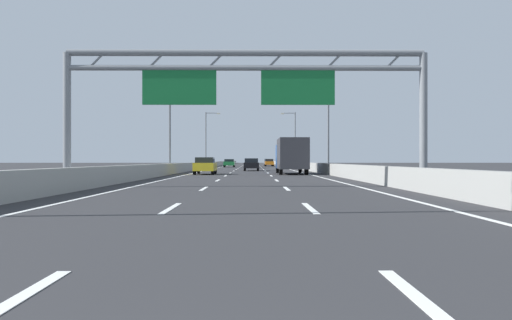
% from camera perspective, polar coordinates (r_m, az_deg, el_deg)
% --- Properties ---
extents(ground_plane, '(260.00, 260.00, 0.00)m').
position_cam_1_polar(ground_plane, '(100.75, -0.60, -0.71)').
color(ground_plane, '#2D2D30').
extents(lane_dash_left_1, '(0.16, 3.00, 0.01)m').
position_cam_1_polar(lane_dash_left_1, '(13.46, -9.45, -5.31)').
color(lane_dash_left_1, white).
rests_on(lane_dash_left_1, ground_plane).
extents(lane_dash_left_2, '(0.16, 3.00, 0.01)m').
position_cam_1_polar(lane_dash_left_2, '(22.37, -5.82, -3.19)').
color(lane_dash_left_2, white).
rests_on(lane_dash_left_2, ground_plane).
extents(lane_dash_left_3, '(0.16, 3.00, 0.01)m').
position_cam_1_polar(lane_dash_left_3, '(31.33, -4.27, -2.28)').
color(lane_dash_left_3, white).
rests_on(lane_dash_left_3, ground_plane).
extents(lane_dash_left_4, '(0.16, 3.00, 0.01)m').
position_cam_1_polar(lane_dash_left_4, '(40.31, -3.42, -1.77)').
color(lane_dash_left_4, white).
rests_on(lane_dash_left_4, ground_plane).
extents(lane_dash_left_5, '(0.16, 3.00, 0.01)m').
position_cam_1_polar(lane_dash_left_5, '(49.30, -2.87, -1.45)').
color(lane_dash_left_5, white).
rests_on(lane_dash_left_5, ground_plane).
extents(lane_dash_left_6, '(0.16, 3.00, 0.01)m').
position_cam_1_polar(lane_dash_left_6, '(58.29, -2.49, -1.22)').
color(lane_dash_left_6, white).
rests_on(lane_dash_left_6, ground_plane).
extents(lane_dash_left_7, '(0.16, 3.00, 0.01)m').
position_cam_1_polar(lane_dash_left_7, '(67.28, -2.22, -1.06)').
color(lane_dash_left_7, white).
rests_on(lane_dash_left_7, ground_plane).
extents(lane_dash_left_8, '(0.16, 3.00, 0.01)m').
position_cam_1_polar(lane_dash_left_8, '(76.28, -2.00, -0.93)').
color(lane_dash_left_8, white).
rests_on(lane_dash_left_8, ground_plane).
extents(lane_dash_left_9, '(0.16, 3.00, 0.01)m').
position_cam_1_polar(lane_dash_left_9, '(85.27, -1.84, -0.83)').
color(lane_dash_left_9, white).
rests_on(lane_dash_left_9, ground_plane).
extents(lane_dash_left_10, '(0.16, 3.00, 0.01)m').
position_cam_1_polar(lane_dash_left_10, '(94.27, -1.70, -0.75)').
color(lane_dash_left_10, white).
rests_on(lane_dash_left_10, ground_plane).
extents(lane_dash_left_11, '(0.16, 3.00, 0.01)m').
position_cam_1_polar(lane_dash_left_11, '(103.27, -1.59, -0.69)').
color(lane_dash_left_11, white).
rests_on(lane_dash_left_11, ground_plane).
extents(lane_dash_left_12, '(0.16, 3.00, 0.01)m').
position_cam_1_polar(lane_dash_left_12, '(112.26, -1.50, -0.63)').
color(lane_dash_left_12, white).
rests_on(lane_dash_left_12, ground_plane).
extents(lane_dash_left_13, '(0.16, 3.00, 0.01)m').
position_cam_1_polar(lane_dash_left_13, '(121.26, -1.42, -0.59)').
color(lane_dash_left_13, white).
rests_on(lane_dash_left_13, ground_plane).
extents(lane_dash_left_14, '(0.16, 3.00, 0.01)m').
position_cam_1_polar(lane_dash_left_14, '(130.26, -1.35, -0.54)').
color(lane_dash_left_14, white).
rests_on(lane_dash_left_14, ground_plane).
extents(lane_dash_left_15, '(0.16, 3.00, 0.01)m').
position_cam_1_polar(lane_dash_left_15, '(139.26, -1.29, -0.51)').
color(lane_dash_left_15, white).
rests_on(lane_dash_left_15, ground_plane).
extents(lane_dash_left_16, '(0.16, 3.00, 0.01)m').
position_cam_1_polar(lane_dash_left_16, '(148.26, -1.24, -0.48)').
color(lane_dash_left_16, white).
rests_on(lane_dash_left_16, ground_plane).
extents(lane_dash_left_17, '(0.16, 3.00, 0.01)m').
position_cam_1_polar(lane_dash_left_17, '(157.26, -1.19, -0.45)').
color(lane_dash_left_17, white).
rests_on(lane_dash_left_17, ground_plane).
extents(lane_dash_right_0, '(0.16, 3.00, 0.01)m').
position_cam_1_polar(lane_dash_right_0, '(4.66, 19.04, -15.50)').
color(lane_dash_right_0, white).
rests_on(lane_dash_right_0, ground_plane).
extents(lane_dash_right_1, '(0.16, 3.00, 0.01)m').
position_cam_1_polar(lane_dash_right_1, '(13.38, 6.03, -5.34)').
color(lane_dash_right_1, white).
rests_on(lane_dash_right_1, ground_plane).
extents(lane_dash_right_2, '(0.16, 3.00, 0.01)m').
position_cam_1_polar(lane_dash_right_2, '(22.32, 3.43, -3.20)').
color(lane_dash_right_2, white).
rests_on(lane_dash_right_2, ground_plane).
extents(lane_dash_right_3, '(0.16, 3.00, 0.01)m').
position_cam_1_polar(lane_dash_right_3, '(31.30, 2.32, -2.28)').
color(lane_dash_right_3, white).
rests_on(lane_dash_right_3, ground_plane).
extents(lane_dash_right_4, '(0.16, 3.00, 0.01)m').
position_cam_1_polar(lane_dash_right_4, '(40.28, 1.71, -1.77)').
color(lane_dash_right_4, white).
rests_on(lane_dash_right_4, ground_plane).
extents(lane_dash_right_5, '(0.16, 3.00, 0.01)m').
position_cam_1_polar(lane_dash_right_5, '(49.28, 1.32, -1.45)').
color(lane_dash_right_5, white).
rests_on(lane_dash_right_5, ground_plane).
extents(lane_dash_right_6, '(0.16, 3.00, 0.01)m').
position_cam_1_polar(lane_dash_right_6, '(58.27, 1.05, -1.22)').
color(lane_dash_right_6, white).
rests_on(lane_dash_right_6, ground_plane).
extents(lane_dash_right_7, '(0.16, 3.00, 0.01)m').
position_cam_1_polar(lane_dash_right_7, '(67.27, 0.85, -1.06)').
color(lane_dash_right_7, white).
rests_on(lane_dash_right_7, ground_plane).
extents(lane_dash_right_8, '(0.16, 3.00, 0.01)m').
position_cam_1_polar(lane_dash_right_8, '(76.26, 0.70, -0.93)').
color(lane_dash_right_8, white).
rests_on(lane_dash_right_8, ground_plane).
extents(lane_dash_right_9, '(0.16, 3.00, 0.01)m').
position_cam_1_polar(lane_dash_right_9, '(85.26, 0.58, -0.83)').
color(lane_dash_right_9, white).
rests_on(lane_dash_right_9, ground_plane).
extents(lane_dash_right_10, '(0.16, 3.00, 0.01)m').
position_cam_1_polar(lane_dash_right_10, '(94.26, 0.49, -0.75)').
color(lane_dash_right_10, white).
rests_on(lane_dash_right_10, ground_plane).
extents(lane_dash_right_11, '(0.16, 3.00, 0.01)m').
position_cam_1_polar(lane_dash_right_11, '(103.26, 0.41, -0.69)').
color(lane_dash_right_11, white).
rests_on(lane_dash_right_11, ground_plane).
extents(lane_dash_right_12, '(0.16, 3.00, 0.01)m').
position_cam_1_polar(lane_dash_right_12, '(112.25, 0.34, -0.63)').
color(lane_dash_right_12, white).
rests_on(lane_dash_right_12, ground_plane).
extents(lane_dash_right_13, '(0.16, 3.00, 0.01)m').
position_cam_1_polar(lane_dash_right_13, '(121.25, 0.28, -0.59)').
color(lane_dash_right_13, white).
rests_on(lane_dash_right_13, ground_plane).
extents(lane_dash_right_14, '(0.16, 3.00, 0.01)m').
position_cam_1_polar(lane_dash_right_14, '(130.25, 0.23, -0.54)').
color(lane_dash_right_14, white).
rests_on(lane_dash_right_14, ground_plane).
extents(lane_dash_right_15, '(0.16, 3.00, 0.01)m').
position_cam_1_polar(lane_dash_right_15, '(139.25, 0.19, -0.51)').
color(lane_dash_right_15, white).
rests_on(lane_dash_right_15, ground_plane).
extents(lane_dash_right_16, '(0.16, 3.00, 0.01)m').
position_cam_1_polar(lane_dash_right_16, '(148.25, 0.15, -0.48)').
color(lane_dash_right_16, white).
rests_on(lane_dash_right_16, ground_plane).
extents(lane_dash_right_17, '(0.16, 3.00, 0.01)m').
position_cam_1_polar(lane_dash_right_17, '(157.25, 0.12, -0.45)').
color(lane_dash_right_17, white).
rests_on(lane_dash_right_17, ground_plane).
extents(edge_line_left, '(0.16, 176.00, 0.01)m').
position_cam_1_polar(edge_line_left, '(88.92, -4.00, -0.80)').
color(edge_line_left, white).
rests_on(edge_line_left, ground_plane).
extents(edge_line_right, '(0.16, 176.00, 0.01)m').
position_cam_1_polar(edge_line_right, '(88.88, 2.77, -0.80)').
color(edge_line_right, white).
rests_on(edge_line_right, ground_plane).
extents(barrier_left, '(0.45, 220.00, 0.95)m').
position_cam_1_polar(barrier_left, '(110.97, -4.15, -0.40)').
color(barrier_left, '#9E9E99').
rests_on(barrier_left, ground_plane).
extents(barrier_right, '(0.45, 220.00, 0.95)m').
position_cam_1_polar(barrier_right, '(110.94, 2.99, -0.40)').
color(barrier_right, '#9E9E99').
rests_on(barrier_right, ground_plane).
extents(sign_gantry, '(16.81, 0.36, 6.36)m').
position_cam_1_polar(sign_gantry, '(23.88, -1.34, 8.62)').
color(sign_gantry, gray).
rests_on(sign_gantry, ground_plane).
extents(streetlamp_left_mid, '(2.58, 0.28, 9.50)m').
position_cam_1_polar(streetlamp_left_mid, '(50.49, -9.31, 4.71)').
color(streetlamp_left_mid, slate).
rests_on(streetlamp_left_mid, ground_plane).
extents(streetlamp_right_mid, '(2.58, 0.28, 9.50)m').
position_cam_1_polar(streetlamp_right_mid, '(50.40, 7.78, 4.72)').
color(streetlamp_right_mid, slate).
rests_on(streetlamp_right_mid, ground_plane).
extents(streetlamp_left_far, '(2.58, 0.28, 9.50)m').
position_cam_1_polar(streetlamp_left_far, '(88.70, -5.45, 2.68)').
color(streetlamp_left_far, slate).
rests_on(streetlamp_left_far, ground_plane).
extents(streetlamp_right_far, '(2.58, 0.28, 9.50)m').
position_cam_1_polar(streetlamp_right_far, '(88.65, 4.22, 2.68)').
color(streetlamp_right_far, slate).
rests_on(streetlamp_right_far, ground_plane).
extents(blue_car, '(1.77, 4.20, 1.45)m').
position_cam_1_polar(blue_car, '(78.68, -0.60, -0.37)').
color(blue_car, '#2347AD').
rests_on(blue_car, ground_plane).
extents(silver_car, '(1.78, 4.55, 1.48)m').
position_cam_1_polar(silver_car, '(110.27, 1.36, -0.26)').
color(silver_car, '#A8ADB2').
rests_on(silver_car, ground_plane).
extents(green_car, '(1.86, 4.28, 1.40)m').
position_cam_1_polar(green_car, '(89.40, -2.99, -0.33)').
color(green_car, '#1E7A38').
rests_on(green_car, ground_plane).
extents(yellow_car, '(1.74, 4.41, 1.48)m').
position_cam_1_polar(yellow_car, '(44.82, -5.66, -0.62)').
color(yellow_car, yellow).
rests_on(yellow_car, ground_plane).
extents(black_car, '(1.73, 4.46, 1.44)m').
position_cam_1_polar(black_car, '(59.41, -0.52, -0.50)').
color(black_car, black).
rests_on(black_car, ground_plane).
extents(orange_car, '(1.71, 4.20, 1.45)m').
position_cam_1_polar(orange_car, '(101.48, 1.50, -0.28)').
color(orange_car, orange).
rests_on(orange_car, ground_plane).
extents(white_car, '(1.77, 4.21, 1.39)m').
position_cam_1_polar(white_car, '(88.96, -0.64, -0.33)').
color(white_car, silver).
rests_on(white_car, ground_plane).
extents(box_truck, '(2.45, 8.11, 3.12)m').
position_cam_1_polar(box_truck, '(45.87, 3.96, 0.59)').
color(box_truck, '#194799').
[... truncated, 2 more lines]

